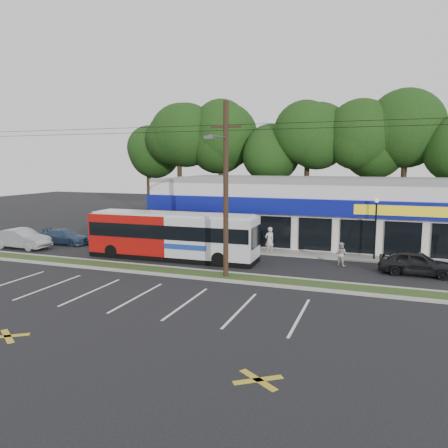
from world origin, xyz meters
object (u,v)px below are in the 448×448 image
metrobus (172,235)px  car_blue (64,237)px  utility_pole (223,184)px  car_dark (416,263)px  pedestrian_a (269,240)px  car_silver (22,239)px  pedestrian_b (341,254)px  lamp_post (376,222)px

metrobus → car_blue: 11.04m
car_blue → utility_pole: bearing=-110.0°
utility_pole → car_dark: bearing=23.4°
car_dark → metrobus: bearing=95.9°
utility_pole → pedestrian_a: (0.88, 7.57, -4.43)m
car_blue → pedestrian_a: 16.84m
car_silver → pedestrian_a: (18.61, 4.64, 0.21)m
pedestrian_a → pedestrian_b: (5.29, -2.14, -0.21)m
car_blue → pedestrian_b: pedestrian_b is taller
car_silver → lamp_post: bearing=-78.3°
car_blue → car_silver: bearing=142.8°
car_blue → metrobus: bearing=-101.0°
pedestrian_a → metrobus: bearing=-7.9°
lamp_post → pedestrian_a: (-7.29, -0.30, -1.69)m
metrobus → utility_pole: bearing=-36.7°
car_dark → pedestrian_a: pedestrian_a is taller
utility_pole → car_blue: utility_pole is taller
utility_pole → car_dark: (10.59, 4.57, -4.69)m
lamp_post → car_silver: size_ratio=0.91×
pedestrian_a → utility_pole: bearing=41.4°
metrobus → car_silver: size_ratio=2.56×
pedestrian_a → pedestrian_b: size_ratio=1.27×
metrobus → pedestrian_a: 7.16m
pedestrian_a → car_dark: bearing=120.8°
lamp_post → metrobus: lamp_post is taller
utility_pole → metrobus: 7.19m
car_dark → car_silver: car_silver is taller
pedestrian_b → utility_pole: bearing=65.0°
utility_pole → car_dark: utility_pole is taller
car_dark → car_silver: bearing=95.6°
car_dark → car_blue: car_dark is taller
utility_pole → lamp_post: utility_pole is taller
metrobus → car_silver: (-12.71, -0.64, -0.93)m
car_dark → pedestrian_b: size_ratio=2.76×
utility_pole → pedestrian_a: 8.82m
metrobus → pedestrian_b: bearing=8.2°
metrobus → car_blue: (-10.82, 1.93, -1.09)m
metrobus → car_silver: bearing=-178.3°
car_blue → lamp_post: bearing=-85.2°
pedestrian_a → car_silver: bearing=-28.0°
car_dark → car_blue: 26.44m
metrobus → car_dark: 15.67m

